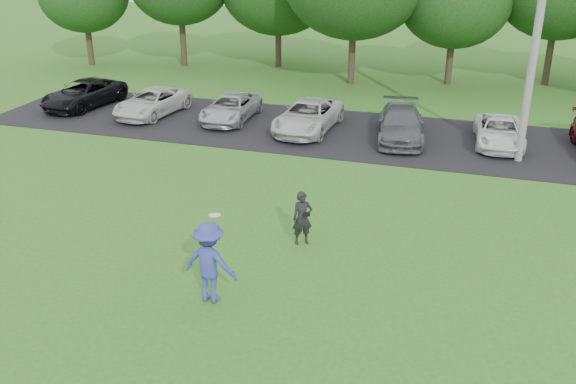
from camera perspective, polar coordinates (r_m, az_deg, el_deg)
name	(u,v)px	position (r m, az deg, el deg)	size (l,w,h in m)	color
ground	(245,299)	(15.33, -3.89, -9.45)	(100.00, 100.00, 0.00)	#35681D
parking_lot	(355,134)	(26.75, 5.99, 5.17)	(32.00, 6.50, 0.03)	black
utility_pole	(539,20)	(23.91, 21.42, 14.07)	(0.28, 0.28, 10.16)	gray
frisbee_player	(210,262)	(14.87, -6.97, -6.22)	(1.33, 0.82, 2.35)	#37419D
camera_bystander	(302,218)	(17.39, 1.29, -2.34)	(0.66, 0.59, 1.52)	black
parked_cars	(328,116)	(26.92, 3.54, 6.73)	(28.14, 5.08, 1.26)	black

